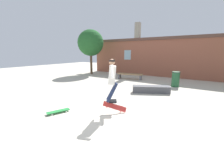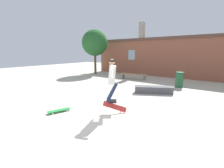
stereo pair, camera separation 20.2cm
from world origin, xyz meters
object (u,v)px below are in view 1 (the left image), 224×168
park_bench (130,75)px  skateboard_resting (58,111)px  skateboard_flipping (115,107)px  skater (112,77)px  trash_bin (176,79)px  tree_left (91,43)px  skate_ledge (151,89)px

park_bench → skateboard_resting: bearing=-92.8°
skateboard_flipping → skateboard_resting: size_ratio=0.80×
skater → park_bench: bearing=76.9°
trash_bin → skateboard_resting: (-2.57, -6.72, -0.42)m
tree_left → skateboard_flipping: 10.27m
skater → skateboard_resting: skater is taller
trash_bin → skateboard_flipping: (-0.92, -5.58, -0.26)m
park_bench → skate_ledge: size_ratio=1.08×
skate_ledge → trash_bin: (0.75, 2.27, 0.30)m
park_bench → skateboard_flipping: skateboard_flipping is taller
skater → skateboard_resting: 2.27m
tree_left → skateboard_resting: tree_left is taller
skateboard_resting → skater: bearing=145.9°
trash_bin → skateboard_flipping: trash_bin is taller
park_bench → skateboard_resting: (0.99, -7.49, -0.27)m
park_bench → skate_ledge: park_bench is taller
skateboard_flipping → trash_bin: bearing=41.4°
park_bench → skateboard_flipping: bearing=-77.7°
skate_ledge → skateboard_resting: 4.81m
tree_left → skateboard_resting: 10.12m
park_bench → skateboard_resting: 7.56m
tree_left → skateboard_flipping: bearing=-43.8°
trash_bin → skateboard_resting: 7.21m
tree_left → skater: tree_left is taller
skateboard_resting → tree_left: bearing=-125.0°
skate_ledge → skateboard_flipping: bearing=-121.5°
tree_left → trash_bin: size_ratio=4.49×
skate_ledge → skater: (-0.26, -3.34, 1.10)m
park_bench → skate_ledge: (2.82, -3.04, -0.14)m
tree_left → skate_ledge: size_ratio=2.22×
skate_ledge → skateboard_resting: bearing=-140.9°
skate_ledge → skater: size_ratio=1.25×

